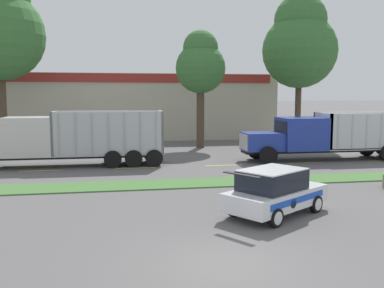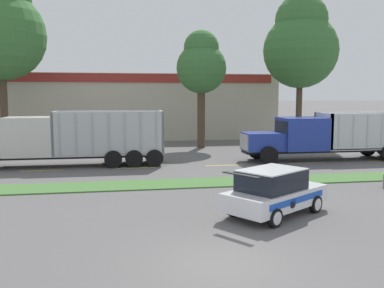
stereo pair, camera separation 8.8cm
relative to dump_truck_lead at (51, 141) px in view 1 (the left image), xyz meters
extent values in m
plane|color=#5B5959|center=(6.52, -16.47, -1.56)|extent=(600.00, 600.00, 0.00)
cube|color=#477538|center=(6.52, -6.45, -1.53)|extent=(120.00, 2.19, 0.06)
cube|color=yellow|center=(-0.41, -1.35, -1.56)|extent=(2.40, 0.14, 0.01)
cube|color=yellow|center=(4.99, -1.35, -1.56)|extent=(2.40, 0.14, 0.01)
cube|color=yellow|center=(10.39, -1.35, -1.56)|extent=(2.40, 0.14, 0.01)
cube|color=yellow|center=(15.79, -1.35, -1.56)|extent=(2.40, 0.14, 0.01)
cube|color=yellow|center=(21.19, -1.35, -1.56)|extent=(2.40, 0.14, 0.01)
cube|color=black|center=(0.85, 0.00, -0.95)|extent=(11.69, 1.27, 0.18)
cube|color=silver|center=(-1.25, 0.00, 0.29)|extent=(2.78, 2.31, 2.30)
cube|color=black|center=(-2.66, 0.00, 0.70)|extent=(0.04, 1.96, 1.04)
cylinder|color=silver|center=(0.23, -0.75, 1.02)|extent=(0.14, 0.14, 1.45)
cube|color=#B7B7BC|center=(3.42, 0.00, -0.80)|extent=(6.56, 2.31, 0.12)
cube|color=#B7B7BC|center=(0.21, 0.00, 0.49)|extent=(0.16, 2.31, 2.57)
cube|color=#B7B7BC|center=(6.62, 0.00, 0.49)|extent=(0.16, 2.31, 2.57)
cube|color=#B7B7BC|center=(3.42, -1.07, 0.49)|extent=(6.56, 0.16, 2.57)
cube|color=#B7B7BC|center=(3.42, 1.08, 0.49)|extent=(6.56, 0.16, 2.57)
cube|color=#A3A3A8|center=(0.60, -1.17, 0.49)|extent=(0.10, 0.04, 2.44)
cube|color=#A3A3A8|center=(1.54, -1.17, 0.49)|extent=(0.10, 0.04, 2.44)
cube|color=#A3A3A8|center=(2.48, -1.17, 0.49)|extent=(0.10, 0.04, 2.44)
cube|color=#A3A3A8|center=(3.42, -1.17, 0.49)|extent=(0.10, 0.04, 2.44)
cube|color=#A3A3A8|center=(4.35, -1.17, 0.49)|extent=(0.10, 0.04, 2.44)
cube|color=#A3A3A8|center=(5.29, -1.17, 0.49)|extent=(0.10, 0.04, 2.44)
cube|color=#A3A3A8|center=(6.23, -1.17, 0.49)|extent=(0.10, 0.04, 2.44)
cylinder|color=black|center=(6.10, -1.13, -1.04)|extent=(1.05, 0.30, 1.05)
cylinder|color=black|center=(6.10, 1.14, -1.04)|extent=(1.05, 0.30, 1.05)
cylinder|color=black|center=(4.87, -1.13, -1.04)|extent=(1.05, 0.30, 1.05)
cylinder|color=black|center=(4.87, 1.14, -1.04)|extent=(1.05, 0.30, 1.05)
cylinder|color=black|center=(3.64, -1.13, -1.04)|extent=(1.05, 0.30, 1.05)
cylinder|color=black|center=(3.64, 1.14, -1.04)|extent=(1.05, 0.30, 1.05)
cube|color=black|center=(17.64, -0.31, -0.91)|extent=(11.36, 1.35, 0.18)
cube|color=#23389E|center=(13.20, -0.31, -0.24)|extent=(2.48, 2.01, 1.16)
cube|color=#B7B7BC|center=(11.93, -0.31, -0.24)|extent=(0.06, 1.72, 0.98)
cube|color=#23389E|center=(15.87, -0.31, 0.23)|extent=(2.87, 2.46, 2.10)
cube|color=black|center=(14.42, -0.31, 0.60)|extent=(0.04, 2.09, 0.95)
cylinder|color=silver|center=(17.41, -1.11, 0.87)|extent=(0.14, 0.14, 1.27)
cube|color=silver|center=(20.31, -0.31, -0.76)|extent=(6.01, 2.46, 0.12)
cube|color=silver|center=(17.39, -0.31, 0.41)|extent=(0.16, 2.46, 2.33)
cube|color=silver|center=(20.31, -1.46, 0.41)|extent=(6.01, 0.16, 2.33)
cube|color=silver|center=(20.31, 0.84, 0.41)|extent=(6.01, 0.16, 2.33)
cube|color=#BCBCC1|center=(17.81, -1.56, 0.41)|extent=(0.10, 0.04, 2.22)
cube|color=#BCBCC1|center=(18.81, -1.56, 0.41)|extent=(0.10, 0.04, 2.22)
cube|color=#BCBCC1|center=(19.81, -1.56, 0.41)|extent=(0.10, 0.04, 2.22)
cube|color=#BCBCC1|center=(20.82, -1.56, 0.41)|extent=(0.10, 0.04, 2.22)
cylinder|color=black|center=(13.20, -1.52, -1.00)|extent=(1.12, 0.30, 1.12)
cylinder|color=black|center=(13.20, 0.90, -1.00)|extent=(1.12, 0.30, 1.12)
cylinder|color=black|center=(22.72, 0.90, -1.00)|extent=(1.12, 0.30, 1.12)
cylinder|color=black|center=(21.42, 0.90, -1.00)|extent=(1.12, 0.30, 1.12)
cube|color=white|center=(9.52, -12.27, -0.93)|extent=(4.45, 3.84, 0.63)
cube|color=black|center=(9.32, -12.41, -0.26)|extent=(2.79, 2.62, 0.70)
cube|color=white|center=(9.32, -12.41, 0.11)|extent=(2.79, 2.62, 0.04)
cube|color=black|center=(7.90, -13.37, 0.15)|extent=(1.00, 1.34, 0.03)
cube|color=blue|center=(10.05, -13.04, -0.87)|extent=(2.73, 1.86, 0.22)
cylinder|color=black|center=(9.79, -13.22, -0.93)|extent=(0.29, 0.20, 0.35)
cylinder|color=black|center=(11.08, -12.29, -1.25)|extent=(0.64, 0.52, 0.63)
cylinder|color=silver|center=(11.14, -12.37, -1.25)|extent=(0.37, 0.26, 0.44)
cylinder|color=black|center=(10.08, -10.82, -1.25)|extent=(0.64, 0.52, 0.63)
cylinder|color=silver|center=(10.02, -10.73, -1.25)|extent=(0.37, 0.26, 0.44)
cylinder|color=black|center=(8.96, -13.72, -1.25)|extent=(0.64, 0.52, 0.63)
cylinder|color=silver|center=(9.02, -13.81, -1.25)|extent=(0.37, 0.26, 0.44)
cylinder|color=black|center=(7.97, -12.25, -1.25)|extent=(0.64, 0.52, 0.63)
cylinder|color=silver|center=(7.91, -12.17, -1.25)|extent=(0.37, 0.26, 0.44)
cube|color=black|center=(11.40, -10.60, -1.55)|extent=(0.37, 0.37, 0.03)
cone|color=#EA5B14|center=(11.40, -10.60, -1.30)|extent=(0.28, 0.28, 0.47)
cylinder|color=white|center=(11.40, -10.60, -1.25)|extent=(0.16, 0.16, 0.06)
cube|color=#BCB29E|center=(2.96, 19.28, 1.60)|extent=(33.02, 12.00, 6.32)
cube|color=maroon|center=(2.96, 13.23, 4.30)|extent=(31.37, 0.10, 0.80)
cylinder|color=#473828|center=(10.68, 7.70, 1.12)|extent=(0.63, 0.63, 5.36)
sphere|color=#386B33|center=(10.68, 7.70, 4.91)|extent=(4.05, 4.05, 4.05)
sphere|color=#386B33|center=(10.68, 7.70, 6.52)|extent=(2.83, 2.83, 2.83)
cylinder|color=#473828|center=(-4.82, 8.93, 1.92)|extent=(0.59, 0.59, 6.96)
cylinder|color=#473828|center=(19.47, 8.42, 1.60)|extent=(0.52, 0.52, 6.32)
sphere|color=#386B33|center=(19.47, 8.42, 6.51)|extent=(6.35, 6.35, 6.35)
sphere|color=#386B33|center=(19.47, 8.42, 9.05)|extent=(4.45, 4.45, 4.45)
camera|label=1|loc=(3.89, -26.63, 2.74)|focal=40.00mm
camera|label=2|loc=(3.98, -26.64, 2.74)|focal=40.00mm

